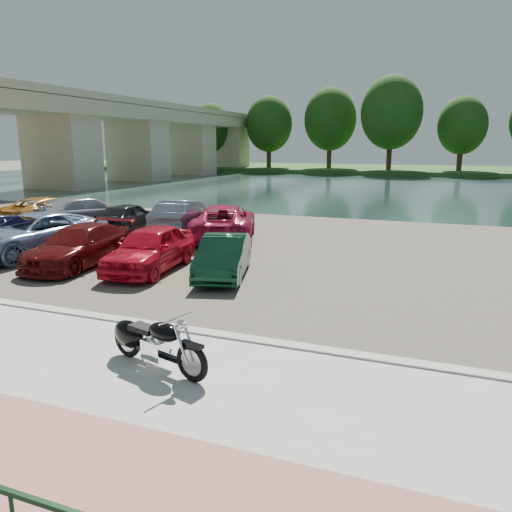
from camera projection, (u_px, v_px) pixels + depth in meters
The scene contains 18 objects.
ground at pixel (113, 370), 8.89m from camera, with size 200.00×200.00×0.00m, color #595447.
promenade at pixel (74, 393), 7.97m from camera, with size 60.00×6.00×0.10m, color #A09F97.
kerb at pixel (171, 329), 10.70m from camera, with size 60.00×0.30×0.14m, color #A09F97.
parking_lot at pixel (295, 251), 18.89m from camera, with size 60.00×18.00×0.04m, color #443F37.
river at pixel (388, 189), 45.25m from camera, with size 120.00×40.00×0.00m, color #192D2B.
far_bank at pixel (415, 170), 74.27m from camera, with size 120.00×24.00×0.60m, color #20491A.
bridge at pixel (132, 130), 54.94m from camera, with size 7.00×56.00×8.55m.
far_trees at pixel (450, 117), 65.51m from camera, with size 70.25×10.68×12.52m.
motorcycle at pixel (150, 341), 8.79m from camera, with size 2.28×0.97×1.05m.
car_2 at pixel (33, 234), 17.90m from camera, with size 2.49×5.41×1.50m, color #7A90B1.
car_3 at pixel (79, 246), 16.37m from camera, with size 1.84×4.52×1.31m, color #530C0B.
car_4 at pixel (150, 248), 15.68m from camera, with size 1.68×4.19×1.43m, color red.
car_5 at pixel (224, 256), 15.00m from camera, with size 1.31×3.75×1.24m, color #0F3823.
car_6 at pixel (48, 210), 25.15m from camera, with size 2.26×4.90×1.36m, color #B8802A.
car_7 at pixel (87, 212), 24.13m from camera, with size 2.02×4.98×1.44m, color #919299.
car_8 at pixel (129, 216), 23.24m from camera, with size 1.53×3.80×1.30m, color black.
car_9 at pixel (184, 216), 22.58m from camera, with size 1.58×4.53×1.49m, color slate.
car_10 at pixel (224, 222), 20.93m from camera, with size 2.46×5.33×1.48m, color #AF1D45.
Camera 1 is at (5.37, -6.74, 3.93)m, focal length 35.00 mm.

